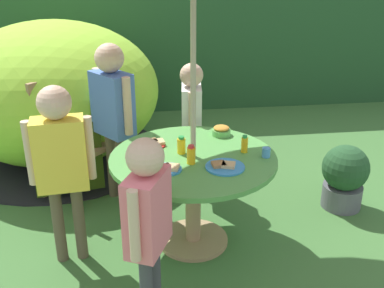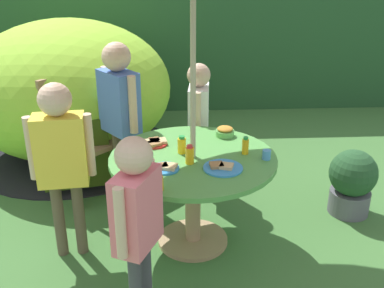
{
  "view_description": "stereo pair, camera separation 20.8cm",
  "coord_description": "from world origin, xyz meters",
  "px_view_note": "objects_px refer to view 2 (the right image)",
  "views": [
    {
      "loc": [
        -0.37,
        -2.8,
        2.0
      ],
      "look_at": [
        -0.01,
        0.02,
        0.77
      ],
      "focal_mm": 43.32,
      "sensor_mm": 36.0,
      "label": 1
    },
    {
      "loc": [
        -0.16,
        -2.82,
        2.0
      ],
      "look_at": [
        -0.01,
        0.02,
        0.77
      ],
      "focal_mm": 43.32,
      "sensor_mm": 36.0,
      "label": 2
    }
  ],
  "objects_px": {
    "garden_table": "(193,176)",
    "potted_plant": "(352,181)",
    "plate_front_edge": "(223,167)",
    "juice_bottle_mid_left": "(159,183)",
    "child_in_yellow_shirt": "(61,150)",
    "child_in_pink_shirt": "(137,210)",
    "juice_bottle_far_right": "(182,145)",
    "dome_tent": "(69,90)",
    "juice_bottle_center_front": "(190,155)",
    "juice_bottle_center_back": "(245,146)",
    "juice_bottle_near_left": "(144,175)",
    "wooden_chair": "(78,128)",
    "child_in_white_shirt": "(199,112)",
    "cup_near": "(267,155)",
    "plate_far_left": "(155,143)",
    "snack_bowl": "(225,132)",
    "plate_near_right": "(166,168)",
    "child_in_blue_shirt": "(119,102)"
  },
  "relations": [
    {
      "from": "garden_table",
      "to": "potted_plant",
      "type": "xyz_separation_m",
      "value": [
        1.28,
        0.34,
        -0.25
      ]
    },
    {
      "from": "plate_front_edge",
      "to": "juice_bottle_mid_left",
      "type": "height_order",
      "value": "juice_bottle_mid_left"
    },
    {
      "from": "child_in_yellow_shirt",
      "to": "juice_bottle_mid_left",
      "type": "distance_m",
      "value": 0.73
    },
    {
      "from": "garden_table",
      "to": "child_in_pink_shirt",
      "type": "height_order",
      "value": "child_in_pink_shirt"
    },
    {
      "from": "plate_front_edge",
      "to": "juice_bottle_far_right",
      "type": "relative_size",
      "value": 2.04
    },
    {
      "from": "dome_tent",
      "to": "child_in_pink_shirt",
      "type": "xyz_separation_m",
      "value": [
        0.8,
        -2.4,
        0.06
      ]
    },
    {
      "from": "juice_bottle_center_front",
      "to": "juice_bottle_center_back",
      "type": "height_order",
      "value": "juice_bottle_center_front"
    },
    {
      "from": "potted_plant",
      "to": "juice_bottle_near_left",
      "type": "height_order",
      "value": "juice_bottle_near_left"
    },
    {
      "from": "wooden_chair",
      "to": "child_in_yellow_shirt",
      "type": "bearing_deg",
      "value": -131.45
    },
    {
      "from": "child_in_white_shirt",
      "to": "cup_near",
      "type": "height_order",
      "value": "child_in_white_shirt"
    },
    {
      "from": "juice_bottle_far_right",
      "to": "child_in_white_shirt",
      "type": "bearing_deg",
      "value": 77.6
    },
    {
      "from": "dome_tent",
      "to": "plate_far_left",
      "type": "xyz_separation_m",
      "value": [
        0.87,
        -1.45,
        0.03
      ]
    },
    {
      "from": "garden_table",
      "to": "juice_bottle_center_back",
      "type": "height_order",
      "value": "juice_bottle_center_back"
    },
    {
      "from": "juice_bottle_far_right",
      "to": "juice_bottle_center_front",
      "type": "xyz_separation_m",
      "value": [
        0.05,
        -0.17,
        0.0
      ]
    },
    {
      "from": "plate_far_left",
      "to": "juice_bottle_center_back",
      "type": "distance_m",
      "value": 0.65
    },
    {
      "from": "child_in_yellow_shirt",
      "to": "dome_tent",
      "type": "bearing_deg",
      "value": 93.69
    },
    {
      "from": "garden_table",
      "to": "plate_front_edge",
      "type": "height_order",
      "value": "plate_front_edge"
    },
    {
      "from": "juice_bottle_mid_left",
      "to": "cup_near",
      "type": "bearing_deg",
      "value": 28.38
    },
    {
      "from": "snack_bowl",
      "to": "plate_front_edge",
      "type": "height_order",
      "value": "snack_bowl"
    },
    {
      "from": "garden_table",
      "to": "plate_near_right",
      "type": "height_order",
      "value": "plate_near_right"
    },
    {
      "from": "juice_bottle_far_right",
      "to": "cup_near",
      "type": "distance_m",
      "value": 0.57
    },
    {
      "from": "juice_bottle_center_back",
      "to": "plate_front_edge",
      "type": "bearing_deg",
      "value": -128.89
    },
    {
      "from": "wooden_chair",
      "to": "dome_tent",
      "type": "bearing_deg",
      "value": 58.79
    },
    {
      "from": "plate_far_left",
      "to": "plate_front_edge",
      "type": "height_order",
      "value": "same"
    },
    {
      "from": "juice_bottle_near_left",
      "to": "juice_bottle_far_right",
      "type": "height_order",
      "value": "juice_bottle_near_left"
    },
    {
      "from": "child_in_pink_shirt",
      "to": "juice_bottle_center_front",
      "type": "relative_size",
      "value": 8.87
    },
    {
      "from": "plate_far_left",
      "to": "potted_plant",
      "type": "bearing_deg",
      "value": 4.49
    },
    {
      "from": "child_in_yellow_shirt",
      "to": "juice_bottle_near_left",
      "type": "xyz_separation_m",
      "value": [
        0.54,
        -0.29,
        -0.04
      ]
    },
    {
      "from": "child_in_white_shirt",
      "to": "child_in_pink_shirt",
      "type": "height_order",
      "value": "child_in_pink_shirt"
    },
    {
      "from": "potted_plant",
      "to": "child_in_yellow_shirt",
      "type": "xyz_separation_m",
      "value": [
        -2.13,
        -0.42,
        0.51
      ]
    },
    {
      "from": "juice_bottle_near_left",
      "to": "snack_bowl",
      "type": "bearing_deg",
      "value": 51.72
    },
    {
      "from": "plate_near_right",
      "to": "juice_bottle_center_front",
      "type": "distance_m",
      "value": 0.18
    },
    {
      "from": "wooden_chair",
      "to": "child_in_blue_shirt",
      "type": "xyz_separation_m",
      "value": [
        0.38,
        -0.19,
        0.29
      ]
    },
    {
      "from": "child_in_pink_shirt",
      "to": "juice_bottle_mid_left",
      "type": "height_order",
      "value": "child_in_pink_shirt"
    },
    {
      "from": "dome_tent",
      "to": "plate_front_edge",
      "type": "relative_size",
      "value": 9.58
    },
    {
      "from": "juice_bottle_center_front",
      "to": "juice_bottle_mid_left",
      "type": "relative_size",
      "value": 1.21
    },
    {
      "from": "wooden_chair",
      "to": "plate_front_edge",
      "type": "bearing_deg",
      "value": -90.7
    },
    {
      "from": "juice_bottle_center_front",
      "to": "cup_near",
      "type": "bearing_deg",
      "value": 4.01
    },
    {
      "from": "juice_bottle_center_front",
      "to": "cup_near",
      "type": "height_order",
      "value": "juice_bottle_center_front"
    },
    {
      "from": "child_in_yellow_shirt",
      "to": "child_in_pink_shirt",
      "type": "relative_size",
      "value": 1.08
    },
    {
      "from": "garden_table",
      "to": "juice_bottle_near_left",
      "type": "height_order",
      "value": "juice_bottle_near_left"
    },
    {
      "from": "juice_bottle_far_right",
      "to": "child_in_blue_shirt",
      "type": "bearing_deg",
      "value": 126.46
    },
    {
      "from": "plate_near_right",
      "to": "juice_bottle_center_front",
      "type": "relative_size",
      "value": 1.42
    },
    {
      "from": "dome_tent",
      "to": "potted_plant",
      "type": "distance_m",
      "value": 2.78
    },
    {
      "from": "potted_plant",
      "to": "juice_bottle_near_left",
      "type": "xyz_separation_m",
      "value": [
        -1.59,
        -0.71,
        0.46
      ]
    },
    {
      "from": "juice_bottle_center_front",
      "to": "juice_bottle_mid_left",
      "type": "bearing_deg",
      "value": -119.52
    },
    {
      "from": "garden_table",
      "to": "juice_bottle_near_left",
      "type": "relative_size",
      "value": 8.95
    },
    {
      "from": "juice_bottle_center_back",
      "to": "child_in_blue_shirt",
      "type": "bearing_deg",
      "value": 143.17
    },
    {
      "from": "child_in_blue_shirt",
      "to": "juice_bottle_far_right",
      "type": "bearing_deg",
      "value": -1.4
    },
    {
      "from": "juice_bottle_center_front",
      "to": "juice_bottle_far_right",
      "type": "bearing_deg",
      "value": 105.22
    }
  ]
}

